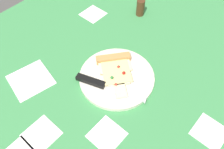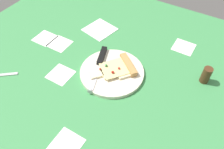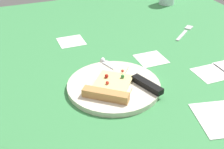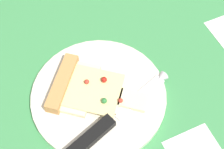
{
  "view_description": "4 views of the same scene",
  "coord_description": "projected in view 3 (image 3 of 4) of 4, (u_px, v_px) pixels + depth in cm",
  "views": [
    {
      "loc": [
        33.71,
        20.03,
        64.17
      ],
      "look_at": [
        -0.83,
        -10.32,
        3.53
      ],
      "focal_mm": 37.3,
      "sensor_mm": 36.0,
      "label": 1
    },
    {
      "loc": [
        -33.7,
        42.09,
        67.15
      ],
      "look_at": [
        -4.17,
        -7.22,
        2.68
      ],
      "focal_mm": 36.17,
      "sensor_mm": 36.0,
      "label": 2
    },
    {
      "loc": [
        -28.62,
        -74.4,
        47.56
      ],
      "look_at": [
        -2.98,
        -9.33,
        4.27
      ],
      "focal_mm": 49.23,
      "sensor_mm": 36.0,
      "label": 3
    },
    {
      "loc": [
        24.61,
        -19.24,
        54.22
      ],
      "look_at": [
        -4.16,
        -6.31,
        3.8
      ],
      "focal_mm": 51.39,
      "sensor_mm": 36.0,
      "label": 4
    }
  ],
  "objects": [
    {
      "name": "knife",
      "position": [
        135.0,
        78.0,
        0.85
      ],
      "size": [
        9.81,
        23.37,
        2.45
      ],
      "rotation": [
        0.0,
        0.0,
        6.62
      ],
      "color": "silver",
      "rests_on": "plate"
    },
    {
      "name": "pizza_slice",
      "position": [
        111.0,
        87.0,
        0.81
      ],
      "size": [
        16.98,
        18.45,
        2.39
      ],
      "rotation": [
        0.0,
        0.0,
        5.61
      ],
      "color": "beige",
      "rests_on": "plate"
    },
    {
      "name": "fork",
      "position": [
        185.0,
        32.0,
        1.16
      ],
      "size": [
        13.05,
        10.99,
        0.8
      ],
      "rotation": [
        0.0,
        0.0,
        5.39
      ],
      "color": "silver",
      "rests_on": "ground_plane"
    },
    {
      "name": "ground_plane",
      "position": [
        110.0,
        74.0,
        0.94
      ],
      "size": [
        141.11,
        141.11,
        3.0
      ],
      "color": "#3D8C4C",
      "rests_on": "ground"
    },
    {
      "name": "napkin",
      "position": [
        224.0,
        118.0,
        0.73
      ],
      "size": [
        15.47,
        15.47,
        0.4
      ],
      "primitive_type": "cube",
      "rotation": [
        0.0,
        0.0,
        -0.21
      ],
      "color": "white",
      "rests_on": "ground_plane"
    },
    {
      "name": "plate",
      "position": [
        114.0,
        86.0,
        0.84
      ],
      "size": [
        25.47,
        25.47,
        1.43
      ],
      "primitive_type": "cylinder",
      "color": "silver",
      "rests_on": "ground_plane"
    }
  ]
}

